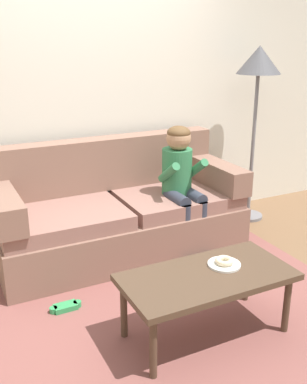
% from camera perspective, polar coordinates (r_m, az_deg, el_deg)
% --- Properties ---
extents(ground, '(10.00, 10.00, 0.00)m').
position_cam_1_polar(ground, '(3.43, 0.92, -12.97)').
color(ground, brown).
extents(wall_back, '(8.00, 0.10, 2.80)m').
position_cam_1_polar(wall_back, '(4.22, -7.99, 13.19)').
color(wall_back, silver).
rests_on(wall_back, ground).
extents(area_rug, '(2.60, 1.92, 0.01)m').
position_cam_1_polar(area_rug, '(3.24, 3.03, -14.97)').
color(area_rug, brown).
rests_on(area_rug, ground).
extents(couch, '(2.10, 0.90, 0.96)m').
position_cam_1_polar(couch, '(3.97, -4.50, -2.77)').
color(couch, '#846051').
rests_on(couch, ground).
extents(coffee_table, '(1.07, 0.53, 0.44)m').
position_cam_1_polar(coffee_table, '(2.86, 6.74, -10.99)').
color(coffee_table, '#4C3828').
rests_on(coffee_table, ground).
extents(person_child, '(0.34, 0.58, 1.10)m').
position_cam_1_polar(person_child, '(3.90, 3.51, 1.89)').
color(person_child, '#337A4C').
rests_on(person_child, ground).
extents(plate, '(0.21, 0.21, 0.01)m').
position_cam_1_polar(plate, '(2.95, 8.85, -8.95)').
color(plate, white).
rests_on(plate, coffee_table).
extents(donut, '(0.16, 0.16, 0.04)m').
position_cam_1_polar(donut, '(2.94, 8.87, -8.52)').
color(donut, beige).
rests_on(donut, plate).
extents(toy_controller, '(0.23, 0.09, 0.05)m').
position_cam_1_polar(toy_controller, '(3.32, -10.96, -14.05)').
color(toy_controller, '#339E56').
rests_on(toy_controller, ground).
extents(floor_lamp, '(0.43, 0.43, 1.73)m').
position_cam_1_polar(floor_lamp, '(4.58, 13.00, 14.43)').
color(floor_lamp, slate).
rests_on(floor_lamp, ground).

